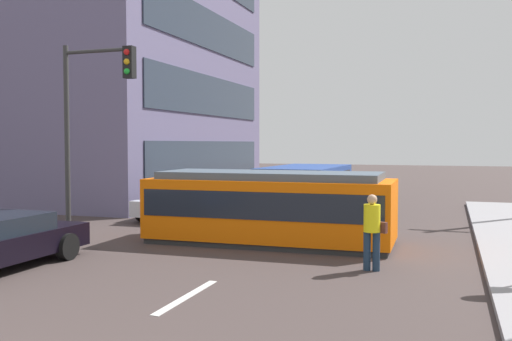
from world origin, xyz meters
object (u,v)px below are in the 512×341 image
Objects in this scene: streetcar_tram at (270,206)px; pedestrian_crossing at (372,228)px; parked_sedan_far at (179,201)px; city_bus at (305,188)px; traffic_light_mast at (91,107)px.

pedestrian_crossing is at bearing -38.98° from streetcar_tram.
pedestrian_crossing is at bearing -39.19° from parked_sedan_far.
streetcar_tram reaches higher than pedestrian_crossing.
city_bus is 9.25m from pedestrian_crossing.
pedestrian_crossing is (3.13, -2.54, -0.08)m from streetcar_tram.
streetcar_tram is 6.26m from parked_sedan_far.
city_bus reaches higher than pedestrian_crossing.
streetcar_tram is 5.59m from traffic_light_mast.
parked_sedan_far is (-4.84, 3.96, -0.41)m from streetcar_tram.
city_bus is at bearing 24.85° from parked_sedan_far.
streetcar_tram is 4.07× the size of pedestrian_crossing.
pedestrian_crossing is 0.31× the size of traffic_light_mast.
parked_sedan_far is at bearing -155.15° from city_bus.
parked_sedan_far is (-4.35, -2.01, -0.46)m from city_bus.
city_bus reaches higher than parked_sedan_far.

